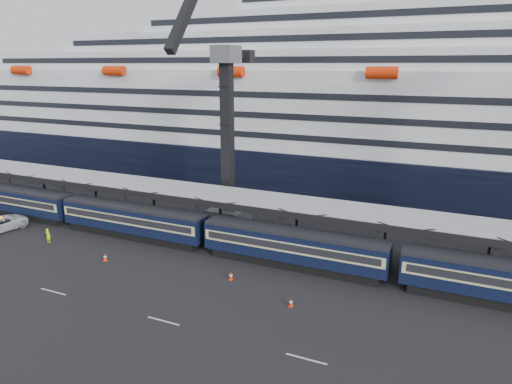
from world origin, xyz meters
TOP-DOWN VIEW (x-y plane):
  - ground at (0.00, 0.00)m, footprint 260.00×260.00m
  - train at (-4.65, 10.00)m, footprint 133.05×3.00m
  - canopy at (0.00, 14.00)m, footprint 130.00×6.25m
  - cruise_ship at (-1.08, 45.99)m, footprint 214.09×28.84m
  - crane_dark_near at (-20.00, 18.59)m, footprint 4.50×17.75m
  - worker at (-35.88, 4.49)m, footprint 0.65×0.44m
  - traffic_cone_a at (-44.30, 6.52)m, footprint 0.39×0.39m
  - traffic_cone_b at (-26.41, 3.22)m, footprint 0.43×0.43m
  - traffic_cone_c at (-12.38, 4.71)m, footprint 0.43×0.43m
  - traffic_cone_d at (-5.44, 2.35)m, footprint 0.39×0.39m

SIDE VIEW (x-z plane):
  - ground at x=0.00m, z-range 0.00..0.00m
  - traffic_cone_a at x=-44.30m, z-range -0.01..0.78m
  - traffic_cone_d at x=-5.44m, z-range -0.01..0.78m
  - traffic_cone_b at x=-26.41m, z-range -0.01..0.85m
  - traffic_cone_c at x=-12.38m, z-range -0.01..0.86m
  - worker at x=-35.88m, z-range 0.00..1.73m
  - train at x=-4.65m, z-range 0.18..4.23m
  - canopy at x=0.00m, z-range 2.49..8.01m
  - crane_dark_near at x=-20.00m, z-range -5.61..29.47m
  - cruise_ship at x=-1.08m, z-range -4.66..29.34m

